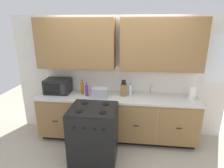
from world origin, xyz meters
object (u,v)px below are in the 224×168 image
stove_range (94,133)px  bottle_violet (87,90)px  toaster (100,93)px  bottle_clear (130,90)px  bottle_amber (82,87)px  knife_block (123,90)px  paper_towel_roll (192,93)px  microwave (58,86)px

stove_range → bottle_violet: (-0.24, 0.58, 0.56)m
toaster → bottle_clear: 0.59m
bottle_amber → bottle_violet: bearing=-42.0°
bottle_amber → knife_block: bearing=0.8°
bottle_clear → bottle_violet: 0.83m
stove_range → paper_towel_roll: bearing=19.8°
bottle_amber → toaster: bearing=-24.5°
bottle_violet → microwave: bearing=169.9°
microwave → bottle_amber: bearing=-1.0°
paper_towel_roll → bottle_clear: size_ratio=1.13×
paper_towel_roll → bottle_amber: 2.04m
knife_block → paper_towel_roll: 1.24m
bottle_clear → bottle_violet: bottle_violet is taller
paper_towel_roll → bottle_clear: (-1.11, 0.12, -0.02)m
stove_range → bottle_violet: size_ratio=3.63×
knife_block → paper_towel_roll: bearing=-4.2°
stove_range → bottle_violet: bottle_violet is taller
knife_block → toaster: bearing=-157.0°
stove_range → microwave: microwave is taller
microwave → toaster: microwave is taller
toaster → bottle_violet: 0.27m
toaster → bottle_amber: 0.41m
microwave → bottle_violet: (0.61, -0.11, -0.01)m
microwave → knife_block: knife_block is taller
toaster → bottle_violet: (-0.26, 0.07, 0.03)m
toaster → bottle_amber: size_ratio=0.99×
bottle_clear → paper_towel_roll: bearing=-6.0°
toaster → bottle_violet: size_ratio=1.07×
stove_range → paper_towel_roll: size_ratio=3.65×
microwave → bottle_violet: bearing=-10.1°
bottle_clear → bottle_amber: bottle_amber is taller
toaster → bottle_amber: bearing=155.5°
stove_range → bottle_violet: 0.85m
knife_block → bottle_clear: 0.13m
bottle_amber → paper_towel_roll: bearing=-2.3°
bottle_violet → toaster: bearing=-14.9°
bottle_clear → bottle_violet: (-0.81, -0.14, 0.02)m
bottle_clear → bottle_amber: size_ratio=0.81×
knife_block → bottle_violet: 0.70m
bottle_clear → bottle_violet: bearing=-170.5°
microwave → paper_towel_roll: 2.53m
microwave → toaster: size_ratio=1.71×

